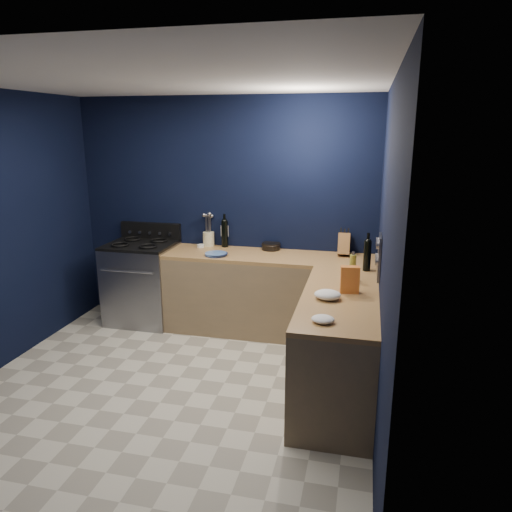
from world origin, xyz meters
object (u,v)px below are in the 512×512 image
(plate_stack, at_px, (216,254))
(crouton_bag, at_px, (350,280))
(utensil_crock, at_px, (209,239))
(gas_range, at_px, (143,284))
(knife_block, at_px, (344,244))

(plate_stack, height_order, crouton_bag, crouton_bag)
(crouton_bag, bearing_deg, utensil_crock, 134.56)
(gas_range, relative_size, utensil_crock, 5.57)
(plate_stack, distance_m, knife_block, 1.40)
(utensil_crock, bearing_deg, knife_block, -1.73)
(gas_range, xyz_separation_m, plate_stack, (0.96, -0.14, 0.46))
(plate_stack, xyz_separation_m, crouton_bag, (1.47, -0.91, 0.10))
(utensil_crock, distance_m, crouton_bag, 2.14)
(gas_range, height_order, knife_block, knife_block)
(gas_range, height_order, plate_stack, plate_stack)
(plate_stack, xyz_separation_m, utensil_crock, (-0.22, 0.41, 0.07))
(knife_block, bearing_deg, utensil_crock, 176.91)
(gas_range, relative_size, knife_block, 3.98)
(utensil_crock, distance_m, knife_block, 1.57)
(gas_range, xyz_separation_m, knife_block, (2.32, 0.22, 0.56))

